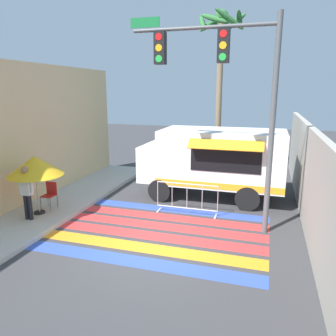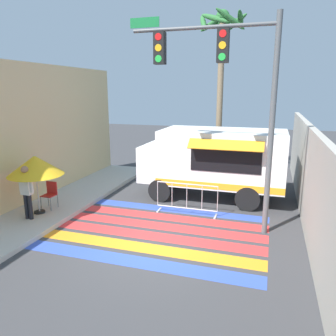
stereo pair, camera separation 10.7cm
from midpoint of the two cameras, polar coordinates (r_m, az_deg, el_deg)
The scene contains 10 objects.
ground_plane at distance 9.41m, azimuth -3.01°, elevation -13.01°, with size 60.00×60.00×0.00m, color #38383A.
concrete_wall_right at distance 11.28m, azimuth 23.60°, elevation -1.41°, with size 0.20×16.00×3.04m.
crosswalk_painted at distance 10.15m, azimuth -1.27°, elevation -10.92°, with size 6.40×4.36×0.01m.
food_truck at distance 12.90m, azimuth 7.80°, elevation 1.68°, with size 5.48×2.83×2.71m.
traffic_signal_pole at distance 9.70m, azimuth 10.19°, elevation 15.10°, with size 4.28×0.29×6.25m.
patio_umbrella at distance 11.50m, azimuth -21.87°, elevation 0.41°, with size 1.79×1.79×1.97m.
folding_chair at distance 12.15m, azimuth -19.58°, elevation -4.01°, with size 0.42×0.42×0.92m.
vendor_person at distance 11.23m, azimuth -23.16°, elevation -3.38°, with size 0.53×0.23×1.74m.
barricade_front at distance 11.34m, azimuth 3.56°, elevation -5.37°, with size 2.15×0.44×1.09m.
palm_tree at distance 16.10m, azimuth 9.42°, elevation 18.92°, with size 2.31×2.39×7.70m.
Camera 2 is at (3.04, -7.87, 4.18)m, focal length 35.00 mm.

